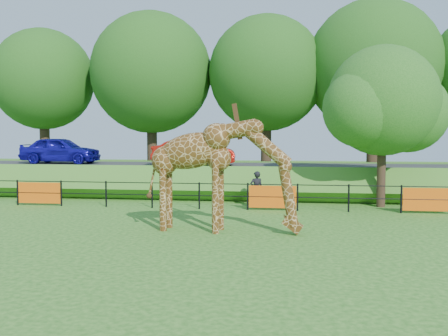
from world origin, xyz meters
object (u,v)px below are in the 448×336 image
(car_red, at_px, (194,152))
(visitor, at_px, (256,189))
(tree_east, at_px, (385,105))
(giraffe, at_px, (223,175))
(car_blue, at_px, (60,150))

(car_red, xyz_separation_m, visitor, (3.63, -4.81, -1.37))
(visitor, height_order, tree_east, tree_east)
(car_red, height_order, tree_east, tree_east)
(giraffe, distance_m, car_blue, 15.37)
(giraffe, relative_size, car_blue, 1.14)
(car_blue, distance_m, visitor, 12.79)
(car_blue, bearing_deg, car_red, -94.58)
(giraffe, bearing_deg, car_red, 111.54)
(car_red, height_order, visitor, car_red)
(car_blue, height_order, visitor, car_blue)
(car_red, bearing_deg, tree_east, -119.23)
(visitor, bearing_deg, car_red, -74.52)
(giraffe, relative_size, car_red, 1.16)
(tree_east, bearing_deg, car_red, 155.92)
(tree_east, bearing_deg, visitor, -171.26)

